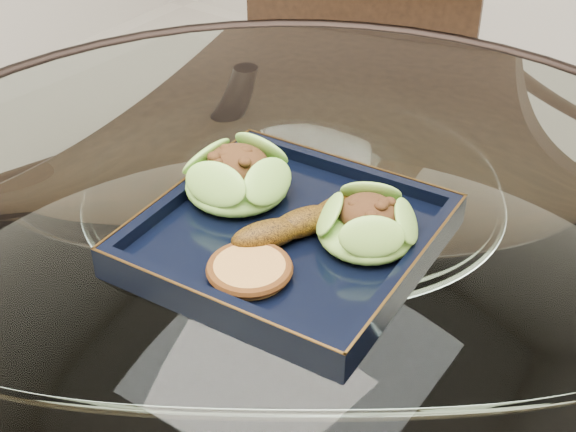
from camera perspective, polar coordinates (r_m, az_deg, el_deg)
The scene contains 7 objects.
dining_table at distance 0.95m, azimuth 0.34°, elevation -8.40°, with size 1.13×1.13×0.77m.
dining_chair at distance 1.41m, azimuth 3.52°, elevation 5.11°, with size 0.53×0.53×0.99m.
navy_plate at distance 0.80m, azimuth -0.00°, elevation -1.75°, with size 0.27×0.27×0.02m, color black.
lettuce_wrap_left at distance 0.84m, azimuth -3.66°, elevation 2.63°, with size 0.11×0.11×0.04m, color #6BAE32.
lettuce_wrap_right at distance 0.78m, azimuth 5.64°, elevation -0.79°, with size 0.10×0.10×0.03m, color #579E2E.
roasted_plantain at distance 0.79m, azimuth 1.06°, elevation -0.45°, with size 0.15×0.03×0.03m, color #5B3909.
crumb_patty at distance 0.74m, azimuth -2.75°, elevation -3.88°, with size 0.07×0.07×0.01m, color #C18F40.
Camera 1 is at (0.39, -0.57, 1.25)m, focal length 50.00 mm.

